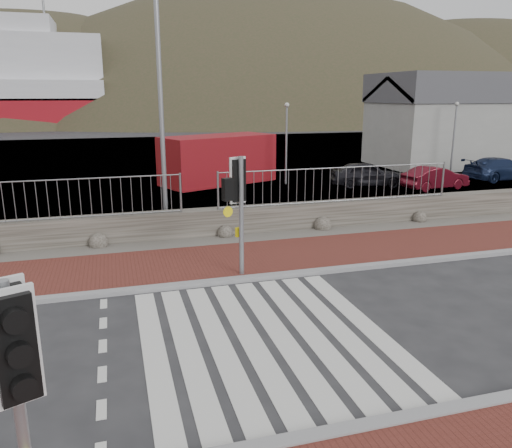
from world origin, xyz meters
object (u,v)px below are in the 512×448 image
object	(u,v)px
traffic_signal_near	(14,365)
car_a	(367,174)
car_b	(435,178)
streetlight	(164,80)
shipping_container	(218,159)
car_c	(500,169)
traffic_signal_far	(240,191)

from	to	relation	value
traffic_signal_near	car_a	size ratio (longest dim) A/B	0.81
traffic_signal_near	car_b	world-z (taller)	traffic_signal_near
streetlight	shipping_container	distance (m)	10.51
traffic_signal_near	car_c	bearing A→B (deg)	16.87
traffic_signal_far	streetlight	distance (m)	5.59
traffic_signal_near	streetlight	xyz separation A→B (m)	(2.73, 11.84, 2.82)
shipping_container	car_a	size ratio (longest dim) A/B	1.62
streetlight	car_a	distance (m)	12.96
traffic_signal_near	car_b	distance (m)	23.01
traffic_signal_far	car_c	size ratio (longest dim) A/B	0.73
traffic_signal_near	shipping_container	xyz separation A→B (m)	(6.28, 21.00, -0.90)
shipping_container	car_c	world-z (taller)	shipping_container
traffic_signal_far	shipping_container	distance (m)	14.12
shipping_container	car_b	world-z (taller)	shipping_container
traffic_signal_far	shipping_container	world-z (taller)	traffic_signal_far
car_a	car_c	size ratio (longest dim) A/B	0.86
traffic_signal_far	car_b	bearing A→B (deg)	-161.43
traffic_signal_near	car_a	bearing A→B (deg)	30.47
traffic_signal_far	car_b	distance (m)	15.39
car_b	car_c	bearing A→B (deg)	-81.74
shipping_container	car_a	xyz separation A→B (m)	(7.02, -3.05, -0.61)
car_b	car_c	size ratio (longest dim) A/B	0.80
shipping_container	car_a	world-z (taller)	shipping_container
car_b	traffic_signal_near	bearing A→B (deg)	128.54
traffic_signal_far	streetlight	bearing A→B (deg)	-94.12
streetlight	car_b	world-z (taller)	streetlight
shipping_container	streetlight	bearing A→B (deg)	-134.33
traffic_signal_near	car_c	xyz separation A→B (m)	(21.12, 17.65, -1.52)
car_b	car_c	distance (m)	5.15
traffic_signal_far	car_c	bearing A→B (deg)	-166.91
traffic_signal_far	car_c	xyz separation A→B (m)	(17.19, 10.54, -1.62)
traffic_signal_far	streetlight	world-z (taller)	streetlight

